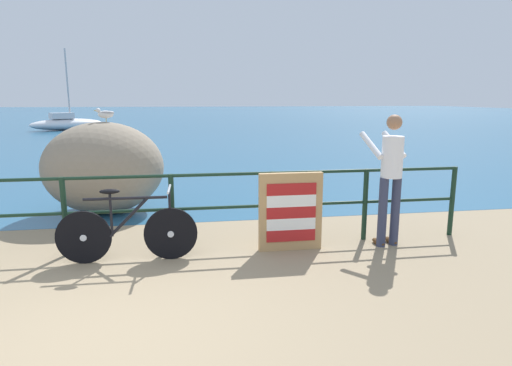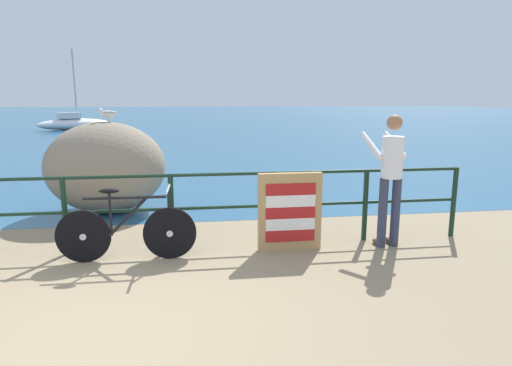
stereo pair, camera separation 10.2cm
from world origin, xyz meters
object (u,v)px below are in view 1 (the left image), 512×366
(bicycle, at_px, (128,231))
(seagull, at_px, (105,113))
(breakwater_boulder_main, at_px, (104,168))
(folded_deckchair_stack, at_px, (291,212))
(sailboat, at_px, (67,123))
(person_at_railing, at_px, (390,174))

(bicycle, relative_size, seagull, 4.96)
(breakwater_boulder_main, distance_m, seagull, 0.94)
(breakwater_boulder_main, bearing_deg, bicycle, -74.18)
(folded_deckchair_stack, xyz_separation_m, sailboat, (-8.69, 23.18, -0.10))
(breakwater_boulder_main, xyz_separation_m, sailboat, (-5.91, 20.78, -0.37))
(person_at_railing, relative_size, seagull, 5.20)
(sailboat, bearing_deg, bicycle, -106.46)
(breakwater_boulder_main, relative_size, seagull, 6.01)
(bicycle, bearing_deg, breakwater_boulder_main, 106.55)
(bicycle, height_order, person_at_railing, person_at_railing)
(bicycle, relative_size, folded_deckchair_stack, 1.63)
(person_at_railing, height_order, sailboat, sailboat)
(folded_deckchair_stack, bearing_deg, person_at_railing, -1.06)
(bicycle, bearing_deg, sailboat, 106.61)
(folded_deckchair_stack, relative_size, breakwater_boulder_main, 0.50)
(person_at_railing, relative_size, sailboat, 0.36)
(breakwater_boulder_main, bearing_deg, sailboat, 105.88)
(folded_deckchair_stack, height_order, breakwater_boulder_main, breakwater_boulder_main)
(person_at_railing, bearing_deg, bicycle, 82.29)
(folded_deckchair_stack, bearing_deg, breakwater_boulder_main, 139.17)
(bicycle, distance_m, person_at_railing, 3.47)
(folded_deckchair_stack, bearing_deg, bicycle, -177.33)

